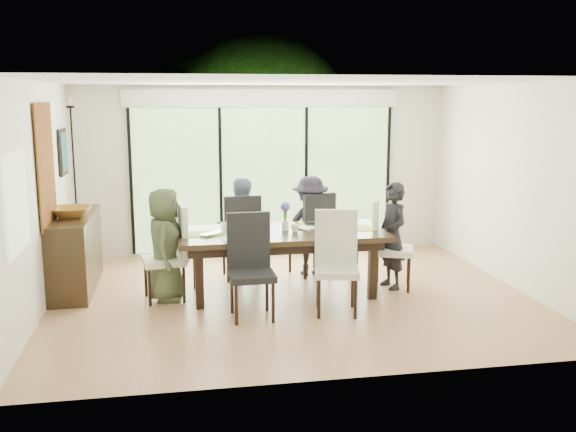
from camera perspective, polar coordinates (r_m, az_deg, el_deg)
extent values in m
cube|color=#965D3C|center=(8.30, 0.31, -7.15)|extent=(6.00, 5.00, 0.01)
cube|color=white|center=(7.91, 0.33, 11.90)|extent=(6.00, 5.00, 0.01)
cube|color=silver|center=(10.45, -2.20, 4.13)|extent=(6.00, 0.02, 2.70)
cube|color=beige|center=(5.58, 5.02, -1.59)|extent=(6.00, 0.02, 2.70)
cube|color=beige|center=(8.02, -21.36, 1.44)|extent=(0.02, 5.00, 2.70)
cube|color=beige|center=(9.03, 19.46, 2.52)|extent=(0.02, 5.00, 2.70)
cube|color=#598C3F|center=(10.43, -2.16, 3.29)|extent=(4.20, 0.02, 2.30)
cube|color=white|center=(10.33, -2.20, 10.45)|extent=(4.40, 0.06, 0.28)
cube|color=black|center=(10.34, -13.77, 2.93)|extent=(0.05, 0.04, 2.30)
cube|color=black|center=(10.34, -6.00, 3.18)|extent=(0.05, 0.04, 2.30)
cube|color=black|center=(10.54, 1.62, 3.36)|extent=(0.05, 0.04, 2.30)
cube|color=black|center=(10.91, 8.85, 3.49)|extent=(0.05, 0.04, 2.30)
cube|color=#8CAD7F|center=(6.82, -23.01, 1.12)|extent=(0.02, 0.90, 1.00)
cube|color=brown|center=(11.55, -2.77, -2.30)|extent=(6.00, 1.80, 0.10)
cube|color=brown|center=(12.22, -3.28, 1.27)|extent=(6.00, 0.08, 0.06)
sphere|color=#14380F|center=(13.02, -11.79, 5.59)|extent=(3.20, 3.20, 3.20)
sphere|color=#14380F|center=(13.72, -2.48, 7.55)|extent=(4.00, 4.00, 4.00)
sphere|color=#14380F|center=(13.34, 5.72, 5.10)|extent=(2.80, 2.80, 2.80)
sphere|color=#14380F|center=(14.33, -6.85, 6.89)|extent=(3.60, 3.60, 3.60)
cube|color=black|center=(8.21, -0.53, -1.58)|extent=(2.64, 1.21, 0.07)
cube|color=black|center=(8.23, -0.53, -2.26)|extent=(2.42, 0.99, 0.11)
cube|color=black|center=(7.79, -7.88, -5.49)|extent=(0.10, 0.10, 0.76)
cube|color=black|center=(8.15, 7.52, -4.75)|extent=(0.10, 0.10, 0.76)
cube|color=black|center=(8.62, -8.12, -3.93)|extent=(0.10, 0.10, 0.76)
cube|color=black|center=(8.95, 5.85, -3.33)|extent=(0.10, 0.10, 0.76)
imported|color=#434E34|center=(8.12, -10.89, -2.51)|extent=(0.50, 0.71, 1.42)
imported|color=black|center=(8.60, 9.25, -1.73)|extent=(0.55, 0.74, 1.42)
imported|color=#7184A3|center=(8.97, -4.25, -1.10)|extent=(0.68, 0.45, 1.42)
imported|color=black|center=(9.13, 2.00, -0.88)|extent=(0.67, 0.43, 1.42)
cube|color=#8EB641|center=(8.10, -7.17, -1.57)|extent=(0.48, 0.35, 0.01)
cube|color=#9EC345|center=(8.41, 5.86, -1.09)|extent=(0.48, 0.35, 0.01)
cube|color=#8AA43A|center=(8.53, -3.96, -0.90)|extent=(0.48, 0.35, 0.01)
cube|color=#87B13F|center=(8.69, 2.60, -0.67)|extent=(0.48, 0.35, 0.01)
cube|color=white|center=(7.84, -4.13, -1.92)|extent=(0.48, 0.35, 0.01)
cube|color=black|center=(8.49, -3.26, -0.88)|extent=(0.29, 0.20, 0.01)
cube|color=black|center=(8.63, 2.35, -0.68)|extent=(0.26, 0.19, 0.01)
cube|color=white|center=(8.30, 4.30, -1.23)|extent=(0.33, 0.24, 0.00)
cube|color=white|center=(7.84, -4.13, -1.81)|extent=(0.29, 0.29, 0.03)
cube|color=orange|center=(7.83, -4.13, -1.67)|extent=(0.22, 0.22, 0.02)
cylinder|color=silver|center=(8.25, -0.25, -0.83)|extent=(0.09, 0.09, 0.13)
cylinder|color=#337226|center=(8.22, -0.25, 0.08)|extent=(0.04, 0.04, 0.18)
sphere|color=#4D44AA|center=(8.20, -0.25, 0.83)|extent=(0.12, 0.12, 0.12)
imported|color=silver|center=(8.01, -6.42, -1.62)|extent=(0.43, 0.41, 0.03)
imported|color=white|center=(8.26, -5.50, -0.96)|extent=(0.19, 0.19, 0.11)
imported|color=white|center=(8.12, 0.63, -1.11)|extent=(0.15, 0.15, 0.10)
imported|color=white|center=(8.46, 4.71, -0.67)|extent=(0.14, 0.14, 0.11)
imported|color=white|center=(8.30, 1.11, -1.16)|extent=(0.29, 0.31, 0.02)
cube|color=black|center=(8.96, -18.40, -3.05)|extent=(0.50, 1.76, 0.99)
imported|color=brown|center=(8.75, -18.70, 0.35)|extent=(0.52, 0.52, 0.13)
cylinder|color=black|center=(9.20, -18.28, 0.59)|extent=(0.11, 0.11, 0.04)
cylinder|color=black|center=(9.11, -18.54, 4.89)|extent=(0.03, 0.03, 1.38)
cylinder|color=black|center=(9.07, -18.79, 9.17)|extent=(0.11, 0.11, 0.03)
cylinder|color=silver|center=(9.07, -18.82, 9.59)|extent=(0.04, 0.04, 0.11)
cube|color=#984916|center=(8.35, -20.73, 4.25)|extent=(0.02, 1.00, 1.50)
cube|color=black|center=(9.63, -19.38, 5.38)|extent=(0.03, 0.55, 0.65)
cube|color=#173D49|center=(9.62, -19.26, 5.39)|extent=(0.01, 0.45, 0.55)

